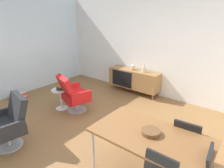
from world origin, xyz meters
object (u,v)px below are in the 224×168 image
object	(u,v)px
armchair_black_shell	(9,122)
fruit_bowl	(60,88)
wooden_bowl_on_table	(151,132)
lounge_chair_red	(73,94)
dining_table	(150,137)
side_table_round	(61,97)
sideboard	(134,79)
vase_sculptural_dark	(133,67)
magazine_stack	(19,96)
dining_chair_back_right	(187,141)
vase_cobalt	(144,69)

from	to	relation	value
armchair_black_shell	fruit_bowl	xyz separation A→B (m)	(-0.47, 1.49, 0.09)
wooden_bowl_on_table	lounge_chair_red	world-z (taller)	lounge_chair_red
wooden_bowl_on_table	fruit_bowl	size ratio (longest dim) A/B	1.30
dining_table	armchair_black_shell	xyz separation A→B (m)	(-2.34, -0.87, -0.23)
dining_table	lounge_chair_red	world-z (taller)	lounge_chair_red
fruit_bowl	side_table_round	bearing A→B (deg)	75.76
fruit_bowl	sideboard	bearing A→B (deg)	66.81
sideboard	armchair_black_shell	distance (m)	3.58
dining_table	side_table_round	distance (m)	2.90
vase_sculptural_dark	armchair_black_shell	xyz separation A→B (m)	(-0.37, -3.56, -0.34)
magazine_stack	fruit_bowl	bearing A→B (deg)	14.03
dining_table	dining_chair_back_right	bearing A→B (deg)	57.67
wooden_bowl_on_table	armchair_black_shell	distance (m)	2.52
sideboard	magazine_stack	bearing A→B (deg)	-134.20
sideboard	wooden_bowl_on_table	distance (m)	3.30
dining_table	fruit_bowl	xyz separation A→B (m)	(-2.80, 0.62, -0.14)
vase_cobalt	lounge_chair_red	bearing A→B (deg)	-113.27
armchair_black_shell	magazine_stack	distance (m)	2.28
vase_cobalt	fruit_bowl	xyz separation A→B (m)	(-1.21, -2.06, -0.25)
lounge_chair_red	fruit_bowl	world-z (taller)	lounge_chair_red
sideboard	dining_chair_back_right	xyz separation A→B (m)	(2.28, -2.12, 0.03)
dining_chair_back_right	fruit_bowl	size ratio (longest dim) A/B	4.28
vase_cobalt	magazine_stack	xyz separation A→B (m)	(-2.69, -2.43, -0.73)
vase_sculptural_dark	fruit_bowl	distance (m)	2.24
dining_table	fruit_bowl	size ratio (longest dim) A/B	8.00
sideboard	side_table_round	distance (m)	2.25
vase_cobalt	dining_chair_back_right	distance (m)	2.90
dining_table	armchair_black_shell	distance (m)	2.51
side_table_round	magazine_stack	size ratio (longest dim) A/B	1.29
vase_sculptural_dark	dining_table	size ratio (longest dim) A/B	0.10
vase_cobalt	wooden_bowl_on_table	size ratio (longest dim) A/B	1.02
vase_sculptural_dark	magazine_stack	xyz separation A→B (m)	(-2.32, -2.43, -0.72)
dining_chair_back_right	sideboard	bearing A→B (deg)	137.01
wooden_bowl_on_table	fruit_bowl	xyz separation A→B (m)	(-2.80, 0.60, -0.21)
wooden_bowl_on_table	fruit_bowl	bearing A→B (deg)	167.83
vase_cobalt	side_table_round	size ratio (longest dim) A/B	0.51
dining_chair_back_right	side_table_round	world-z (taller)	dining_chair_back_right
vase_cobalt	fruit_bowl	size ratio (longest dim) A/B	1.32
armchair_black_shell	dining_table	bearing A→B (deg)	20.52
vase_cobalt	armchair_black_shell	distance (m)	3.65
vase_cobalt	fruit_bowl	world-z (taller)	vase_cobalt
vase_sculptural_dark	dining_table	xyz separation A→B (m)	(1.97, -2.68, -0.11)
vase_cobalt	vase_sculptural_dark	distance (m)	0.37
wooden_bowl_on_table	magazine_stack	xyz separation A→B (m)	(-4.29, 0.23, -0.69)
vase_sculptural_dark	armchair_black_shell	distance (m)	3.59
vase_cobalt	dining_chair_back_right	world-z (taller)	vase_cobalt
vase_cobalt	dining_chair_back_right	xyz separation A→B (m)	(1.95, -2.12, -0.34)
wooden_bowl_on_table	sideboard	bearing A→B (deg)	125.76
lounge_chair_red	side_table_round	bearing A→B (deg)	-164.54
vase_cobalt	magazine_stack	distance (m)	3.70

